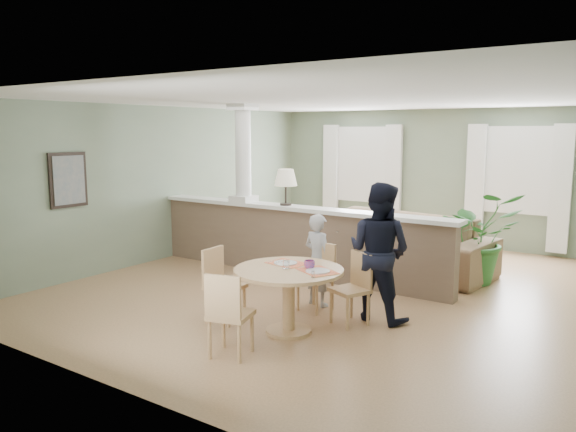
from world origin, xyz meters
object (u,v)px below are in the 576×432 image
Objects in this scene: sofa at (394,242)px; chair_side at (220,281)px; chair_far_boy at (319,273)px; chair_near at (228,311)px; child_person at (318,260)px; chair_far_man at (354,285)px; houseplant at (476,237)px; dining_table at (289,282)px; man_person at (379,252)px.

chair_side is at bearing -94.18° from sofa.
sofa is 2.48m from chair_far_boy.
chair_near is 2.01m from child_person.
sofa is 2.79m from chair_far_man.
sofa is 1.35m from houseplant.
houseplant is at bearing 71.68° from dining_table.
sofa reaches higher than chair_near.
dining_table is 1.01× the size of child_person.
chair_far_man is (0.67, -2.71, 0.01)m from sofa.
chair_far_boy is at bearing -38.68° from chair_side.
dining_table is 1.40× the size of chair_side.
chair_side is at bearing -126.26° from chair_far_man.
dining_table is 0.94m from chair_side.
dining_table is at bearing -108.32° from houseplant.
man_person is at bearing -171.22° from child_person.
houseplant is (1.33, -0.05, 0.24)m from sofa.
man_person reaches higher than chair_far_man.
houseplant reaches higher than chair_side.
chair_far_man is (-0.65, -2.65, -0.23)m from houseplant.
houseplant reaches higher than sofa.
sofa is at bearing -103.93° from chair_near.
chair_near is 0.73× the size of child_person.
houseplant is 3.53m from dining_table.
man_person reaches higher than sofa.
sofa is 2.24× the size of houseplant.
houseplant is 2.41m from man_person.
dining_table is 1.20m from man_person.
chair_far_man reaches higher than dining_table.
chair_far_boy is at bearing -117.77° from houseplant.
chair_far_man is 0.96× the size of chair_near.
chair_side is at bearing -172.65° from dining_table.
dining_table is at bearing -100.08° from chair_far_man.
man_person is at bearing 57.73° from dining_table.
dining_table is (0.22, -3.40, 0.14)m from sofa.
houseplant is 1.64× the size of chair_far_man.
dining_table is 0.84m from chair_far_man.
man_person reaches higher than chair_far_boy.
chair_far_man is at bearing -103.84° from houseplant.
man_person is (0.63, 0.99, 0.24)m from dining_table.
sofa is 3.54× the size of chair_side.
chair_far_boy is 1.87m from chair_near.
houseplant is 2.76m from chair_far_boy.
chair_near is 1.16m from chair_side.
houseplant is at bearing -97.18° from man_person.
chair_near reaches higher than chair_side.
chair_near is 1.00× the size of chair_side.
chair_far_man is (0.46, 0.70, -0.13)m from dining_table.
sofa is 2.58m from man_person.
man_person is at bearing -63.54° from sofa.
houseplant is at bearing -33.18° from chair_side.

